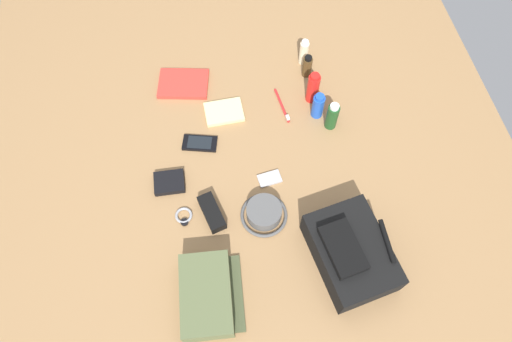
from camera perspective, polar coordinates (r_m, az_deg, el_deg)
ground_plane at (r=1.71m, az=0.00°, el=-0.79°), size 2.64×2.02×0.02m
backpack at (r=1.56m, az=11.74°, el=-9.95°), size 0.36×0.28×0.14m
toiletry_pouch at (r=1.52m, az=-6.07°, el=-15.21°), size 0.27×0.22×0.09m
bucket_hat at (r=1.61m, az=0.87°, el=-5.30°), size 0.17×0.17×0.06m
lotion_bottle at (r=1.97m, az=6.00°, el=14.56°), size 0.04×0.04×0.12m
cologne_bottle at (r=1.93m, az=6.42°, el=12.89°), size 0.04×0.04×0.11m
sunscreen_spray at (r=1.84m, az=7.14°, el=10.28°), size 0.05×0.05×0.15m
deodorant_spray at (r=1.81m, az=7.76°, el=8.09°), size 0.05×0.05×0.12m
shampoo_bottle at (r=1.78m, az=9.50°, el=6.78°), size 0.05×0.05×0.13m
paperback_novel at (r=1.94m, az=-9.06°, el=10.71°), size 0.18×0.23×0.02m
cell_phone at (r=1.77m, az=-7.04°, el=3.47°), size 0.10×0.14×0.01m
media_player at (r=1.69m, az=1.69°, el=-0.96°), size 0.06×0.09×0.01m
wristwatch at (r=1.65m, az=-9.01°, el=-5.62°), size 0.07×0.06×0.01m
toothbrush at (r=1.85m, az=3.35°, el=7.98°), size 0.17×0.03×0.02m
wallet at (r=1.70m, az=-10.79°, el=-1.41°), size 0.09×0.11×0.02m
notepad at (r=1.84m, az=-4.02°, el=7.39°), size 0.11×0.15×0.02m
sunglasses_case at (r=1.62m, az=-5.55°, el=-5.19°), size 0.15×0.09×0.04m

